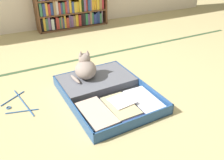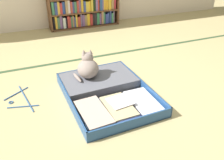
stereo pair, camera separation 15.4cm
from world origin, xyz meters
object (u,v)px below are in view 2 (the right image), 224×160
(open_suitcase, at_px, (105,91))
(clothes_hanger, at_px, (21,99))
(black_cat, at_px, (88,67))
(bookshelf, at_px, (83,5))

(open_suitcase, relative_size, clothes_hanger, 2.02)
(black_cat, bearing_deg, open_suitcase, -70.69)
(open_suitcase, distance_m, clothes_hanger, 0.75)
(bookshelf, bearing_deg, black_cat, -105.34)
(open_suitcase, relative_size, black_cat, 3.31)
(open_suitcase, bearing_deg, bookshelf, 78.55)
(bookshelf, height_order, black_cat, bookshelf)
(open_suitcase, height_order, clothes_hanger, open_suitcase)
(black_cat, bearing_deg, clothes_hanger, -176.88)
(bookshelf, xyz_separation_m, black_cat, (-0.50, -1.82, -0.17))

